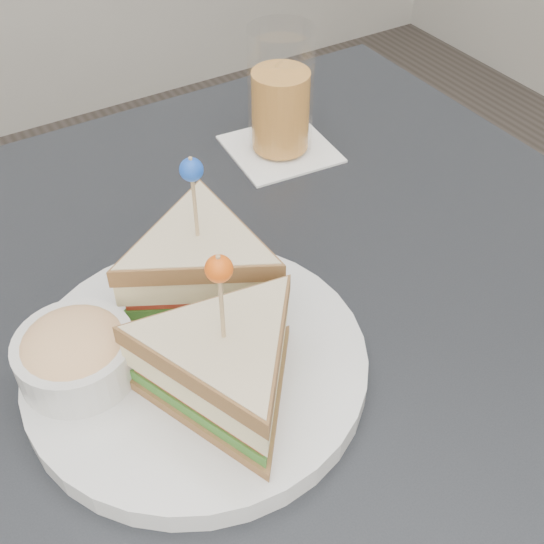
% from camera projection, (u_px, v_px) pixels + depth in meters
% --- Properties ---
extents(table, '(0.80, 0.80, 0.75)m').
position_uv_depth(table, '(268.00, 382.00, 0.63)').
color(table, black).
rests_on(table, ground).
extents(plate_meal, '(0.35, 0.35, 0.16)m').
position_uv_depth(plate_meal, '(196.00, 328.00, 0.52)').
color(plate_meal, silver).
rests_on(plate_meal, table).
extents(drink_set, '(0.12, 0.12, 0.14)m').
position_uv_depth(drink_set, '(281.00, 100.00, 0.73)').
color(drink_set, white).
rests_on(drink_set, table).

